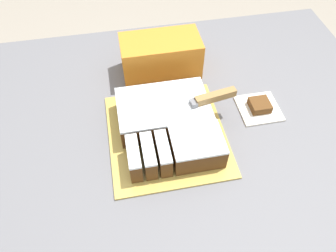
{
  "coord_description": "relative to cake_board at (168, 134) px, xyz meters",
  "views": [
    {
      "loc": [
        -0.1,
        -0.53,
        1.67
      ],
      "look_at": [
        0.0,
        0.02,
        0.97
      ],
      "focal_mm": 35.0,
      "sensor_mm": 36.0,
      "label": 1
    }
  ],
  "objects": [
    {
      "name": "brownie",
      "position": [
        0.29,
        0.05,
        0.01
      ],
      "size": [
        0.06,
        0.06,
        0.02
      ],
      "color": "brown",
      "rests_on": "paper_napkin"
    },
    {
      "name": "ground_plane",
      "position": [
        -0.0,
        -0.02,
        -0.93
      ],
      "size": [
        8.0,
        8.0,
        0.0
      ],
      "primitive_type": "plane",
      "color": "#9E9384"
    },
    {
      "name": "cake_board",
      "position": [
        0.0,
        0.0,
        0.0
      ],
      "size": [
        0.32,
        0.35,
        0.01
      ],
      "color": "gold",
      "rests_on": "countertop"
    },
    {
      "name": "countertop",
      "position": [
        -0.0,
        -0.02,
        -0.47
      ],
      "size": [
        1.4,
        1.1,
        0.93
      ],
      "color": "slate",
      "rests_on": "ground_plane"
    },
    {
      "name": "paper_napkin",
      "position": [
        0.29,
        0.05,
        0.0
      ],
      "size": [
        0.12,
        0.12,
        0.01
      ],
      "color": "white",
      "rests_on": "countertop"
    },
    {
      "name": "cake",
      "position": [
        0.0,
        0.0,
        0.04
      ],
      "size": [
        0.25,
        0.28,
        0.07
      ],
      "color": "brown",
      "rests_on": "cake_board"
    },
    {
      "name": "storage_box",
      "position": [
        0.03,
        0.27,
        0.06
      ],
      "size": [
        0.25,
        0.13,
        0.12
      ],
      "color": "orange",
      "rests_on": "countertop"
    },
    {
      "name": "knife",
      "position": [
        0.11,
        0.04,
        0.08
      ],
      "size": [
        0.29,
        0.07,
        0.02
      ],
      "rotation": [
        0.0,
        0.0,
        3.31
      ],
      "color": "silver",
      "rests_on": "cake"
    }
  ]
}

